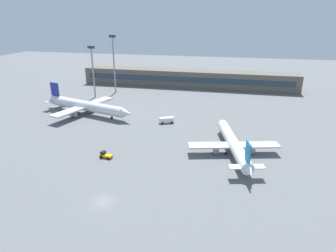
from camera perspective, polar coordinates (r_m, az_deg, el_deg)
name	(u,v)px	position (r m, az deg, el deg)	size (l,w,h in m)	color
ground_plane	(153,133)	(99.77, -2.91, -1.38)	(400.00, 400.00, 0.00)	slate
terminal_building	(188,78)	(165.84, 3.78, 9.13)	(116.43, 12.13, 9.00)	#5B564C
airplane_near	(233,143)	(87.28, 12.36, -3.18)	(25.97, 36.61, 9.18)	white
airplane_mid	(86,106)	(122.42, -15.41, 3.72)	(43.21, 30.74, 10.91)	white
baggage_tug_yellow	(105,155)	(84.53, -11.95, -5.45)	(3.83, 2.39, 1.75)	#F2B20C
service_van_white	(167,120)	(108.76, -0.26, 1.16)	(5.56, 4.00, 2.08)	white
floodlight_tower_west	(93,68)	(145.90, -14.24, 10.78)	(3.20, 0.80, 24.03)	gray
floodlight_tower_east	(114,60)	(152.51, -10.38, 12.30)	(3.20, 0.80, 28.27)	gray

